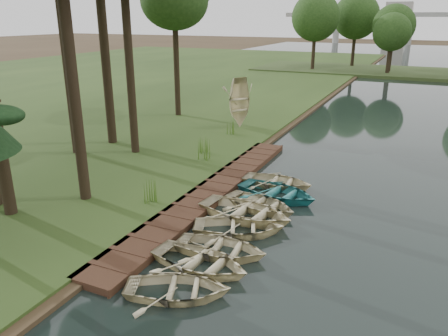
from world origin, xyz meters
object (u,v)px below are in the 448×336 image
at_px(rowboat_0, 178,286).
at_px(rowboat_1, 200,259).
at_px(rowboat_2, 221,246).
at_px(boardwalk, 211,193).
at_px(stored_rowboat, 239,122).

relative_size(rowboat_0, rowboat_1, 0.92).
bearing_deg(rowboat_2, rowboat_0, 171.56).
bearing_deg(rowboat_1, rowboat_0, -171.08).
xyz_separation_m(boardwalk, rowboat_1, (2.39, -5.56, 0.24)).
height_order(rowboat_0, rowboat_1, rowboat_1).
relative_size(rowboat_1, stored_rowboat, 0.97).
height_order(boardwalk, stored_rowboat, stored_rowboat).
xyz_separation_m(rowboat_0, rowboat_1, (-0.09, 1.53, 0.03)).
xyz_separation_m(boardwalk, rowboat_2, (2.61, -4.52, 0.22)).
bearing_deg(stored_rowboat, rowboat_1, -127.79).
relative_size(rowboat_0, rowboat_2, 0.97).
relative_size(rowboat_0, stored_rowboat, 0.88).
xyz_separation_m(boardwalk, stored_rowboat, (-3.37, 11.16, 0.51)).
height_order(rowboat_1, rowboat_2, rowboat_1).
bearing_deg(stored_rowboat, rowboat_0, -129.04).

